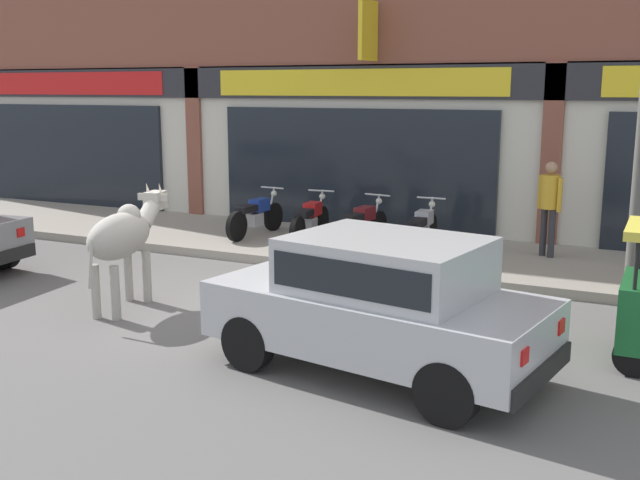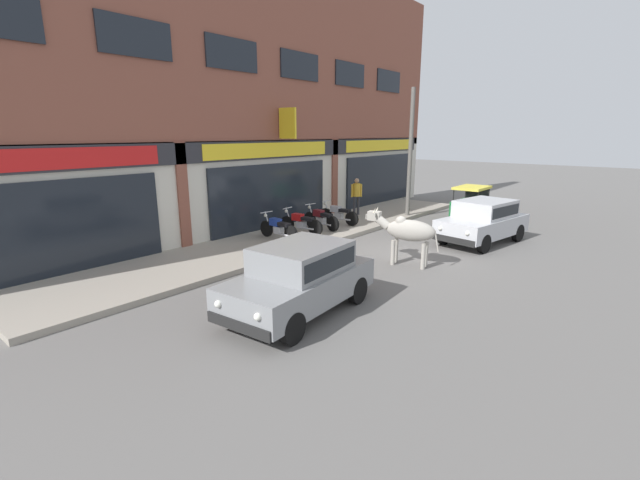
% 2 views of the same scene
% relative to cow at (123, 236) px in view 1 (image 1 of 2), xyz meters
% --- Properties ---
extents(ground_plane, '(90.00, 90.00, 0.00)m').
position_rel_cow_xyz_m(ground_plane, '(0.74, 0.79, -1.01)').
color(ground_plane, '#605E5B').
extents(sidewalk, '(19.00, 3.16, 0.15)m').
position_rel_cow_xyz_m(sidewalk, '(0.74, 4.57, -0.93)').
color(sidewalk, gray).
rests_on(sidewalk, ground).
extents(cow, '(0.82, 2.13, 1.61)m').
position_rel_cow_xyz_m(cow, '(0.00, 0.00, 0.00)').
color(cow, '#9E998E').
rests_on(cow, ground).
extents(car_0, '(3.78, 2.16, 1.46)m').
position_rel_cow_xyz_m(car_0, '(3.97, -0.75, -0.19)').
color(car_0, black).
rests_on(car_0, ground).
extents(motorcycle_0, '(0.52, 1.81, 0.88)m').
position_rel_cow_xyz_m(motorcycle_0, '(-0.60, 4.50, -0.47)').
color(motorcycle_0, black).
rests_on(motorcycle_0, sidewalk).
extents(motorcycle_1, '(0.52, 1.81, 0.88)m').
position_rel_cow_xyz_m(motorcycle_1, '(0.56, 4.52, -0.47)').
color(motorcycle_1, black).
rests_on(motorcycle_1, sidewalk).
extents(motorcycle_2, '(0.56, 1.81, 0.88)m').
position_rel_cow_xyz_m(motorcycle_2, '(1.61, 4.45, -0.47)').
color(motorcycle_2, black).
rests_on(motorcycle_2, sidewalk).
extents(motorcycle_3, '(0.52, 1.81, 0.88)m').
position_rel_cow_xyz_m(motorcycle_3, '(2.73, 4.49, -0.47)').
color(motorcycle_3, black).
rests_on(motorcycle_3, sidewalk).
extents(pedestrian, '(0.43, 0.32, 1.60)m').
position_rel_cow_xyz_m(pedestrian, '(4.75, 5.04, 0.13)').
color(pedestrian, '#2D2D33').
rests_on(pedestrian, sidewalk).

